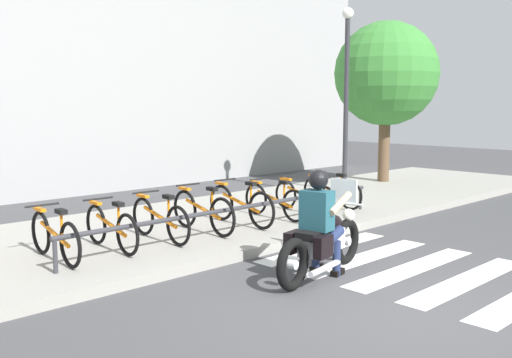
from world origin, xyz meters
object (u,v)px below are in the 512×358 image
(bicycle_5, at_px, (274,201))
(bicycle_6, at_px, (304,196))
(bicycle_3, at_px, (203,211))
(bike_rack, at_px, (244,208))
(bicycle_7, at_px, (332,191))
(tree_near_rack, at_px, (386,74))
(motorcycle, at_px, (322,242))
(bicycle_4, at_px, (241,205))
(bicycle_0, at_px, (55,236))
(bicycle_2, at_px, (160,219))
(rider, at_px, (320,216))
(bicycle_1, at_px, (111,227))
(street_lamp, at_px, (346,85))

(bicycle_5, distance_m, bicycle_6, 0.86)
(bicycle_3, height_order, bike_rack, bicycle_3)
(bicycle_7, bearing_deg, tree_near_rack, 20.45)
(motorcycle, bearing_deg, bicycle_4, 70.53)
(bicycle_0, xyz_separation_m, bicycle_2, (1.72, -0.00, 0.00))
(bicycle_6, bearing_deg, bicycle_2, -179.98)
(motorcycle, distance_m, bicycle_2, 2.78)
(motorcycle, distance_m, rider, 0.38)
(bicycle_1, height_order, street_lamp, street_lamp)
(bicycle_1, xyz_separation_m, bike_rack, (2.15, -0.55, 0.09))
(rider, distance_m, bicycle_6, 3.84)
(bicycle_3, height_order, tree_near_rack, tree_near_rack)
(bicycle_2, xyz_separation_m, bicycle_6, (3.44, 0.00, -0.01))
(rider, height_order, bicycle_2, rider)
(bicycle_5, distance_m, bicycle_7, 1.72)
(bicycle_4, bearing_deg, bicycle_0, 179.99)
(street_lamp, bearing_deg, bicycle_3, -167.48)
(bicycle_2, bearing_deg, bicycle_0, 180.00)
(motorcycle, height_order, rider, rider)
(bicycle_1, xyz_separation_m, bicycle_6, (4.29, 0.00, -0.01))
(motorcycle, distance_m, bicycle_0, 3.65)
(tree_near_rack, bearing_deg, rider, -151.56)
(bicycle_2, height_order, bicycle_6, bicycle_2)
(motorcycle, height_order, bicycle_4, motorcycle)
(bicycle_4, relative_size, bike_rack, 0.27)
(bicycle_4, xyz_separation_m, tree_near_rack, (6.90, 1.61, 2.61))
(bicycle_1, distance_m, bicycle_7, 5.15)
(rider, xyz_separation_m, bicycle_1, (-1.56, 2.68, -0.34))
(bicycle_6, xyz_separation_m, street_lamp, (2.88, 1.21, 2.29))
(motorcycle, xyz_separation_m, bicycle_2, (-0.78, 2.66, 0.03))
(rider, distance_m, tree_near_rack, 9.29)
(bicycle_3, xyz_separation_m, street_lamp, (5.46, 1.21, 2.26))
(bicycle_6, distance_m, tree_near_rack, 6.03)
(bicycle_3, bearing_deg, tree_near_rack, 11.74)
(bicycle_4, relative_size, street_lamp, 0.38)
(bicycle_5, distance_m, bike_rack, 1.41)
(bicycle_0, height_order, bicycle_5, bicycle_0)
(bicycle_4, bearing_deg, motorcycle, -109.47)
(bicycle_3, height_order, bicycle_4, bicycle_4)
(bicycle_0, height_order, bicycle_4, bicycle_4)
(bicycle_7, bearing_deg, bicycle_4, -179.98)
(bicycle_3, relative_size, bicycle_4, 0.97)
(bicycle_3, relative_size, bike_rack, 0.26)
(bicycle_3, height_order, bicycle_6, bicycle_3)
(street_lamp, bearing_deg, bike_rack, -160.65)
(rider, xyz_separation_m, bicycle_3, (0.16, 2.68, -0.32))
(bicycle_1, relative_size, bicycle_2, 0.96)
(street_lamp, bearing_deg, motorcycle, -145.02)
(bicycle_1, height_order, bicycle_5, bicycle_1)
(bicycle_1, distance_m, bicycle_2, 0.86)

